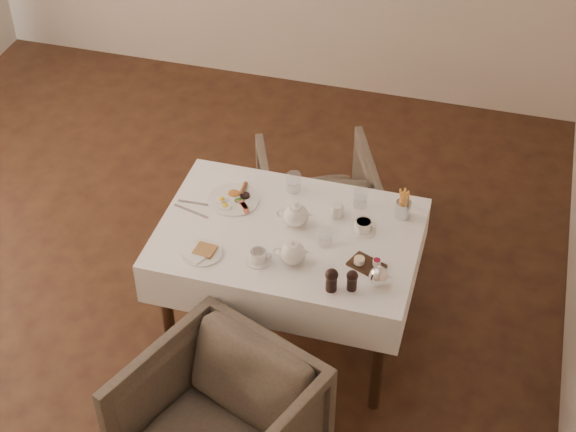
# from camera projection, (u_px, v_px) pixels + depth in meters

# --- Properties ---
(table) EXTENTS (1.28, 0.88, 0.75)m
(table) POSITION_uv_depth(u_px,v_px,m) (289.00, 249.00, 4.41)
(table) COLOR black
(table) RESTS_ON ground
(armchair_near) EXTENTS (0.97, 0.98, 0.69)m
(armchair_near) POSITION_uv_depth(u_px,v_px,m) (219.00, 429.00, 3.93)
(armchair_near) COLOR #473C34
(armchair_near) RESTS_ON ground
(armchair_far) EXTENTS (0.86, 0.87, 0.61)m
(armchair_far) POSITION_uv_depth(u_px,v_px,m) (316.00, 199.00, 5.23)
(armchair_far) COLOR #473C34
(armchair_far) RESTS_ON ground
(breakfast_plate) EXTENTS (0.27, 0.27, 0.03)m
(breakfast_plate) POSITION_uv_depth(u_px,v_px,m) (234.00, 199.00, 4.51)
(breakfast_plate) COLOR white
(breakfast_plate) RESTS_ON table
(side_plate) EXTENTS (0.21, 0.19, 0.02)m
(side_plate) POSITION_uv_depth(u_px,v_px,m) (200.00, 253.00, 4.20)
(side_plate) COLOR white
(side_plate) RESTS_ON table
(teapot_centre) EXTENTS (0.19, 0.16, 0.14)m
(teapot_centre) POSITION_uv_depth(u_px,v_px,m) (296.00, 214.00, 4.32)
(teapot_centre) COLOR white
(teapot_centre) RESTS_ON table
(teapot_front) EXTENTS (0.19, 0.16, 0.14)m
(teapot_front) POSITION_uv_depth(u_px,v_px,m) (293.00, 252.00, 4.12)
(teapot_front) COLOR white
(teapot_front) RESTS_ON table
(creamer) EXTENTS (0.08, 0.08, 0.07)m
(creamer) POSITION_uv_depth(u_px,v_px,m) (337.00, 210.00, 4.39)
(creamer) COLOR white
(creamer) RESTS_ON table
(teacup_near) EXTENTS (0.13, 0.13, 0.06)m
(teacup_near) POSITION_uv_depth(u_px,v_px,m) (258.00, 256.00, 4.15)
(teacup_near) COLOR white
(teacup_near) RESTS_ON table
(teacup_far) EXTENTS (0.13, 0.13, 0.06)m
(teacup_far) POSITION_uv_depth(u_px,v_px,m) (363.00, 227.00, 4.31)
(teacup_far) COLOR white
(teacup_far) RESTS_ON table
(glass_left) EXTENTS (0.09, 0.09, 0.10)m
(glass_left) POSITION_uv_depth(u_px,v_px,m) (294.00, 182.00, 4.54)
(glass_left) COLOR silver
(glass_left) RESTS_ON table
(glass_mid) EXTENTS (0.08, 0.08, 0.09)m
(glass_mid) POSITION_uv_depth(u_px,v_px,m) (326.00, 237.00, 4.23)
(glass_mid) COLOR silver
(glass_mid) RESTS_ON table
(glass_right) EXTENTS (0.08, 0.08, 0.10)m
(glass_right) POSITION_uv_depth(u_px,v_px,m) (360.00, 198.00, 4.45)
(glass_right) COLOR silver
(glass_right) RESTS_ON table
(condiment_board) EXTENTS (0.19, 0.16, 0.04)m
(condiment_board) POSITION_uv_depth(u_px,v_px,m) (366.00, 264.00, 4.13)
(condiment_board) COLOR black
(condiment_board) RESTS_ON table
(pepper_mill_left) EXTENTS (0.08, 0.08, 0.12)m
(pepper_mill_left) POSITION_uv_depth(u_px,v_px,m) (331.00, 280.00, 3.98)
(pepper_mill_left) COLOR black
(pepper_mill_left) RESTS_ON table
(pepper_mill_right) EXTENTS (0.07, 0.07, 0.11)m
(pepper_mill_right) POSITION_uv_depth(u_px,v_px,m) (352.00, 280.00, 3.99)
(pepper_mill_right) COLOR black
(pepper_mill_right) RESTS_ON table
(silver_pot) EXTENTS (0.12, 0.11, 0.12)m
(silver_pot) POSITION_uv_depth(u_px,v_px,m) (379.00, 275.00, 4.01)
(silver_pot) COLOR white
(silver_pot) RESTS_ON table
(fries_cup) EXTENTS (0.08, 0.08, 0.16)m
(fries_cup) POSITION_uv_depth(u_px,v_px,m) (404.00, 205.00, 4.37)
(fries_cup) COLOR silver
(fries_cup) RESTS_ON table
(cutlery_fork) EXTENTS (0.21, 0.02, 0.00)m
(cutlery_fork) POSITION_uv_depth(u_px,v_px,m) (197.00, 204.00, 4.49)
(cutlery_fork) COLOR silver
(cutlery_fork) RESTS_ON table
(cutlery_knife) EXTENTS (0.20, 0.07, 0.00)m
(cutlery_knife) POSITION_uv_depth(u_px,v_px,m) (191.00, 211.00, 4.44)
(cutlery_knife) COLOR silver
(cutlery_knife) RESTS_ON table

